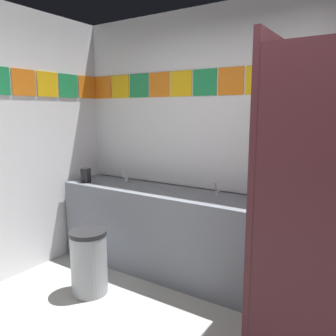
% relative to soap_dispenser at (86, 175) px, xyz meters
% --- Properties ---
extents(wall_back, '(4.34, 0.09, 2.64)m').
position_rel_soap_dispenser_xyz_m(wall_back, '(1.91, 0.49, 0.39)').
color(wall_back, silver).
rests_on(wall_back, ground_plane).
extents(vanity_counter, '(2.24, 0.57, 0.86)m').
position_rel_soap_dispenser_xyz_m(vanity_counter, '(0.91, 0.17, -0.50)').
color(vanity_counter, slate).
rests_on(vanity_counter, ground_plane).
extents(faucet_left, '(0.04, 0.10, 0.14)m').
position_rel_soap_dispenser_xyz_m(faucet_left, '(0.35, 0.26, -0.03)').
color(faucet_left, silver).
rests_on(faucet_left, vanity_counter).
extents(faucet_right, '(0.04, 0.10, 0.14)m').
position_rel_soap_dispenser_xyz_m(faucet_right, '(1.47, 0.26, -0.03)').
color(faucet_right, silver).
rests_on(faucet_right, vanity_counter).
extents(soap_dispenser, '(0.09, 0.09, 0.16)m').
position_rel_soap_dispenser_xyz_m(soap_dispenser, '(0.00, 0.00, 0.00)').
color(soap_dispenser, black).
rests_on(soap_dispenser, vanity_counter).
extents(stall_divider, '(0.92, 1.38, 2.06)m').
position_rel_soap_dispenser_xyz_m(stall_divider, '(2.38, -0.49, 0.09)').
color(stall_divider, '#471E23').
rests_on(stall_divider, ground_plane).
extents(trash_bin, '(0.33, 0.33, 0.59)m').
position_rel_soap_dispenser_xyz_m(trash_bin, '(0.61, -0.57, -0.64)').
color(trash_bin, '#999EA3').
rests_on(trash_bin, ground_plane).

